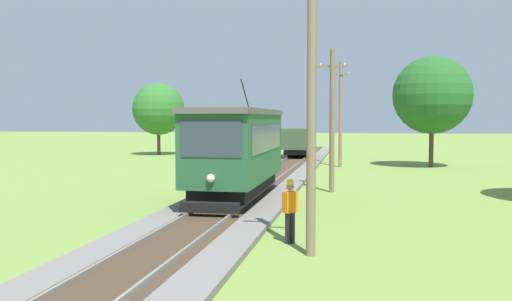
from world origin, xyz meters
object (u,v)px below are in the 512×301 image
freight_car (299,141)px  utility_pole_near_tram (312,99)px  utility_pole_far (340,113)px  gravel_pile (247,150)px  tree_right_near (432,95)px  utility_pole_mid (332,119)px  tree_right_far (158,109)px  track_worker (290,208)px  red_tram (237,149)px

freight_car → utility_pole_near_tram: utility_pole_near_tram is taller
utility_pole_far → gravel_pile: utility_pole_far is taller
utility_pole_far → tree_right_near: tree_right_near is taller
utility_pole_near_tram → utility_pole_mid: utility_pole_near_tram is taller
tree_right_near → tree_right_far: 25.39m
tree_right_far → utility_pole_far: bearing=-29.8°
tree_right_near → freight_car: bearing=149.9°
freight_car → gravel_pile: freight_car is taller
utility_pole_near_tram → tree_right_far: (-17.38, 35.33, 0.44)m
freight_car → utility_pole_near_tram: 32.46m
utility_pole_far → gravel_pile: 14.76m
track_worker → tree_right_near: (7.03, 25.15, 4.12)m
red_tram → utility_pole_far: utility_pole_far is taller
utility_pole_mid → track_worker: (-0.67, -10.57, -2.43)m
freight_car → tree_right_near: 12.11m
track_worker → utility_pole_near_tram: bearing=-15.2°
freight_car → tree_right_far: (-13.73, 3.16, 2.81)m
track_worker → tree_right_far: tree_right_far is taller
utility_pole_near_tram → utility_pole_far: 25.39m
freight_car → utility_pole_far: size_ratio=0.69×
utility_pole_mid → track_worker: size_ratio=3.72×
utility_pole_far → tree_right_near: bearing=8.6°
utility_pole_near_tram → tree_right_near: (6.36, 26.35, 1.18)m
utility_pole_near_tram → red_tram: bearing=114.7°
utility_pole_far → tree_right_far: 20.03m
gravel_pile → tree_right_near: 19.05m
track_worker → red_tram: bearing=159.7°
red_tram → freight_car: size_ratio=1.64×
utility_pole_near_tram → track_worker: 3.24m
utility_pole_far → tree_right_far: size_ratio=1.10×
freight_car → tree_right_near: bearing=-30.1°
gravel_pile → utility_pole_far: bearing=-50.9°
freight_car → red_tram: bearing=-90.0°
freight_car → gravel_pile: size_ratio=2.40×
utility_pole_mid → gravel_pile: utility_pole_mid is taller
utility_pole_far → tree_right_near: size_ratio=0.96×
utility_pole_far → track_worker: 24.36m
utility_pole_near_tram → track_worker: bearing=119.0°
utility_pole_mid → tree_right_near: tree_right_near is taller
freight_car → utility_pole_mid: (3.66, -20.38, 1.86)m
freight_car → tree_right_far: bearing=167.0°
utility_pole_far → track_worker: (-0.67, -24.18, -2.86)m
gravel_pile → red_tram: bearing=-79.3°
gravel_pile → track_worker: track_worker is taller
utility_pole_near_tram → utility_pole_mid: size_ratio=1.15×
utility_pole_mid → utility_pole_far: size_ratio=0.89×
utility_pole_near_tram → gravel_pile: bearing=103.9°
utility_pole_mid → track_worker: utility_pole_mid is taller
track_worker → tree_right_near: 26.43m
utility_pole_far → track_worker: utility_pole_far is taller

